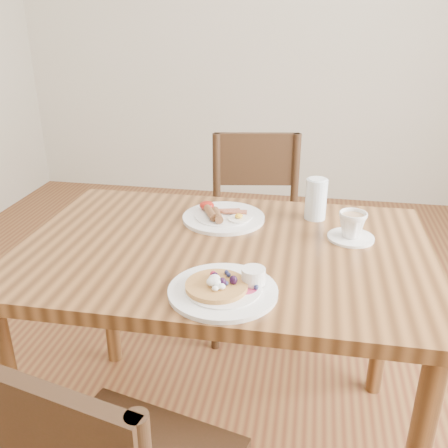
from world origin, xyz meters
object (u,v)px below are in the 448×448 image
(pancake_plate, at_px, (225,288))
(teacup_saucer, at_px, (352,227))
(dining_table, at_px, (224,275))
(water_glass, at_px, (316,199))
(chair_far, at_px, (256,225))
(breakfast_plate, at_px, (222,216))

(pancake_plate, relative_size, teacup_saucer, 1.93)
(dining_table, height_order, water_glass, water_glass)
(chair_far, distance_m, teacup_saucer, 0.79)
(dining_table, height_order, breakfast_plate, breakfast_plate)
(teacup_saucer, bearing_deg, dining_table, -162.44)
(dining_table, relative_size, water_glass, 8.89)
(dining_table, height_order, teacup_saucer, teacup_saucer)
(dining_table, bearing_deg, chair_far, 89.18)
(pancake_plate, bearing_deg, chair_far, 92.16)
(pancake_plate, bearing_deg, breakfast_plate, 101.23)
(pancake_plate, xyz_separation_m, water_glass, (0.21, 0.52, 0.05))
(chair_far, bearing_deg, dining_table, 79.67)
(pancake_plate, relative_size, water_glass, 2.00)
(pancake_plate, height_order, water_glass, water_glass)
(breakfast_plate, bearing_deg, chair_far, 84.70)
(breakfast_plate, bearing_deg, teacup_saucer, -10.70)
(breakfast_plate, bearing_deg, dining_table, -78.10)
(dining_table, xyz_separation_m, pancake_plate, (0.05, -0.26, 0.11))
(pancake_plate, xyz_separation_m, breakfast_plate, (-0.09, 0.45, -0.00))
(dining_table, bearing_deg, pancake_plate, -79.27)
(dining_table, xyz_separation_m, breakfast_plate, (-0.04, 0.19, 0.11))
(chair_far, height_order, pancake_plate, chair_far)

